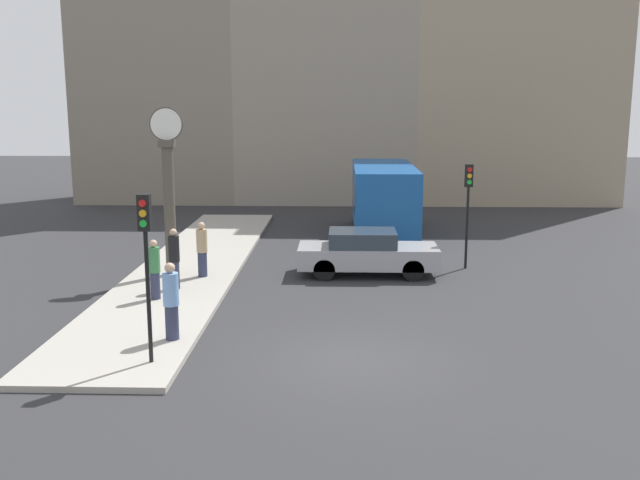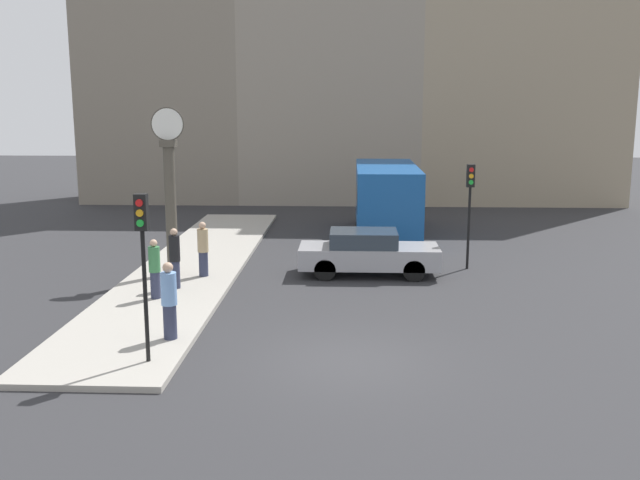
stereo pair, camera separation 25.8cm
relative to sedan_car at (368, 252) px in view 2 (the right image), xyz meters
name	(u,v)px [view 2 (the right image)]	position (x,y,z in m)	size (l,w,h in m)	color
ground_plane	(346,360)	(-0.64, -7.94, -0.75)	(120.00, 120.00, 0.00)	#2D2D30
sidewalk_corner	(194,265)	(-5.94, 0.87, -0.68)	(3.42, 21.62, 0.14)	#A39E93
building_row	(350,46)	(-0.67, 18.18, 7.92)	(30.00, 5.00, 18.48)	gray
sedan_car	(368,252)	(0.00, 0.00, 0.00)	(4.55, 1.81, 1.48)	#9E9EA3
bus_distant	(386,196)	(0.93, 7.09, 0.94)	(2.53, 7.35, 2.98)	#195199
traffic_light_near	(143,243)	(-4.87, -8.55, 1.97)	(0.26, 0.24, 3.60)	black
traffic_light_far	(470,194)	(3.42, 1.04, 1.80)	(0.26, 0.24, 3.56)	black
street_clock	(170,194)	(-6.28, -0.70, 1.98)	(1.05, 0.46, 5.30)	#4C473D
pedestrian_blue_stripe	(169,301)	(-4.77, -7.05, 0.31)	(0.37, 0.37, 1.83)	#2D334C
pedestrian_tan_coat	(203,249)	(-5.24, -0.94, 0.27)	(0.34, 0.34, 1.75)	#2D334C
pedestrian_black_jacket	(175,258)	(-5.76, -2.48, 0.30)	(0.32, 0.32, 1.81)	#2D334C
pedestrian_green_hoodie	(155,269)	(-6.06, -3.61, 0.24)	(0.32, 0.32, 1.70)	#2D334C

